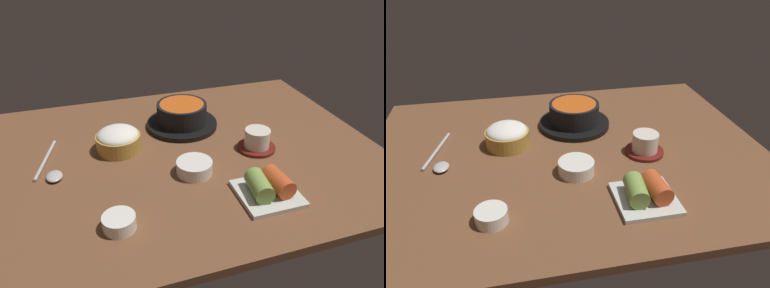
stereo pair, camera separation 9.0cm
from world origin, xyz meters
The scene contains 8 objects.
dining_table centered at (0.00, 0.00, 1.00)cm, with size 100.00×76.00×2.00cm, color brown.
stone_pot centered at (3.98, 13.44, 5.20)cm, with size 19.99×19.99×6.96cm.
rice_bowl centered at (-15.02, 5.87, 5.05)cm, with size 11.29×11.29×6.20cm.
tea_cup_with_saucer centered at (18.56, -4.53, 4.50)cm, with size 9.69×9.69×5.49cm.
banchan_cup_center centered at (0.06, -9.90, 3.69)cm, with size 8.36×8.36×3.14cm.
kimchi_plate centered at (12.16, -22.56, 4.12)cm, with size 12.55×12.55×5.18cm.
side_bowl_near centered at (-19.12, -22.76, 3.55)cm, with size 6.40×6.40×2.86cm.
spoon centered at (-31.55, 0.57, 2.61)cm, with size 6.49×19.31×1.35cm.
Camera 1 is at (-22.08, -76.11, 51.01)cm, focal length 34.28 mm.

